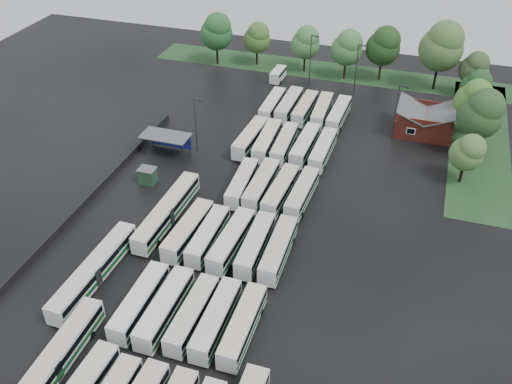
% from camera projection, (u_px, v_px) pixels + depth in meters
% --- Properties ---
extents(ground, '(160.00, 160.00, 0.00)m').
position_uv_depth(ground, '(215.00, 253.00, 76.84)').
color(ground, black).
rests_on(ground, ground).
extents(brick_building, '(10.07, 8.60, 5.39)m').
position_uv_depth(brick_building, '(424.00, 123.00, 102.95)').
color(brick_building, maroon).
rests_on(brick_building, ground).
extents(wash_shed, '(8.20, 4.20, 3.58)m').
position_uv_depth(wash_shed, '(167.00, 137.00, 96.56)').
color(wash_shed, '#2D2D30').
rests_on(wash_shed, ground).
extents(utility_hut, '(2.70, 2.20, 2.62)m').
position_uv_depth(utility_hut, '(148.00, 176.00, 89.95)').
color(utility_hut, '#1E3E28').
rests_on(utility_hut, ground).
extents(grass_strip_north, '(80.00, 10.00, 0.01)m').
position_uv_depth(grass_strip_north, '(329.00, 71.00, 126.68)').
color(grass_strip_north, '#1D3F1D').
rests_on(grass_strip_north, ground).
extents(grass_strip_east, '(10.00, 50.00, 0.01)m').
position_uv_depth(grass_strip_east, '(480.00, 141.00, 101.53)').
color(grass_strip_east, '#1D3F1D').
rests_on(grass_strip_east, ground).
extents(west_fence, '(0.10, 50.00, 1.20)m').
position_uv_depth(west_fence, '(100.00, 188.00, 88.30)').
color(west_fence, '#2D2D30').
rests_on(west_fence, ground).
extents(bus_r1c0, '(2.51, 11.48, 3.19)m').
position_uv_depth(bus_r1c0, '(140.00, 302.00, 67.15)').
color(bus_r1c0, silver).
rests_on(bus_r1c0, ground).
extents(bus_r1c1, '(2.53, 11.68, 3.25)m').
position_uv_depth(bus_r1c1, '(165.00, 308.00, 66.31)').
color(bus_r1c1, silver).
rests_on(bus_r1c1, ground).
extents(bus_r1c2, '(2.48, 11.08, 3.08)m').
position_uv_depth(bus_r1c2, '(192.00, 314.00, 65.63)').
color(bus_r1c2, silver).
rests_on(bus_r1c2, ground).
extents(bus_r1c3, '(2.50, 11.32, 3.15)m').
position_uv_depth(bus_r1c3, '(216.00, 320.00, 64.95)').
color(bus_r1c3, silver).
rests_on(bus_r1c3, ground).
extents(bus_r1c4, '(2.50, 11.28, 3.13)m').
position_uv_depth(bus_r1c4, '(243.00, 325.00, 64.23)').
color(bus_r1c4, silver).
rests_on(bus_r1c4, ground).
extents(bus_r2c0, '(3.04, 11.77, 3.25)m').
position_uv_depth(bus_r2c0, '(188.00, 230.00, 78.00)').
color(bus_r2c0, silver).
rests_on(bus_r2c0, ground).
extents(bus_r2c1, '(2.35, 11.03, 3.07)m').
position_uv_depth(bus_r2c1, '(208.00, 236.00, 77.22)').
color(bus_r2c1, silver).
rests_on(bus_r2c1, ground).
extents(bus_r2c2, '(2.98, 11.73, 3.24)m').
position_uv_depth(bus_r2c2, '(231.00, 241.00, 76.26)').
color(bus_r2c2, silver).
rests_on(bus_r2c2, ground).
extents(bus_r2c3, '(2.66, 11.44, 3.17)m').
position_uv_depth(bus_r2c3, '(255.00, 245.00, 75.60)').
color(bus_r2c3, silver).
rests_on(bus_r2c3, ground).
extents(bus_r2c4, '(2.69, 11.63, 3.23)m').
position_uv_depth(bus_r2c4, '(278.00, 249.00, 74.80)').
color(bus_r2c4, silver).
rests_on(bus_r2c4, ground).
extents(bus_r3c1, '(2.85, 11.13, 3.07)m').
position_uv_depth(bus_r3c1, '(242.00, 183.00, 87.54)').
color(bus_r3c1, silver).
rests_on(bus_r3c1, ground).
extents(bus_r3c2, '(2.61, 11.68, 3.24)m').
position_uv_depth(bus_r3c2, '(261.00, 185.00, 86.99)').
color(bus_r3c2, silver).
rests_on(bus_r3c2, ground).
extents(bus_r3c3, '(2.99, 11.59, 3.20)m').
position_uv_depth(bus_r3c3, '(281.00, 191.00, 85.80)').
color(bus_r3c3, silver).
rests_on(bus_r3c3, ground).
extents(bus_r3c4, '(2.79, 11.27, 3.11)m').
position_uv_depth(bus_r3c4, '(302.00, 193.00, 85.36)').
color(bus_r3c4, silver).
rests_on(bus_r3c4, ground).
extents(bus_r4c0, '(3.03, 11.75, 3.24)m').
position_uv_depth(bus_r4c0, '(250.00, 138.00, 98.79)').
color(bus_r4c0, silver).
rests_on(bus_r4c0, ground).
extents(bus_r4c1, '(2.87, 11.68, 3.23)m').
position_uv_depth(bus_r4c1, '(267.00, 141.00, 97.95)').
color(bus_r4c1, silver).
rests_on(bus_r4c1, ground).
extents(bus_r4c2, '(2.75, 11.32, 3.13)m').
position_uv_depth(bus_r4c2, '(284.00, 144.00, 97.20)').
color(bus_r4c2, silver).
rests_on(bus_r4c2, ground).
extents(bus_r4c3, '(2.80, 11.68, 3.23)m').
position_uv_depth(bus_r4c3, '(305.00, 145.00, 96.80)').
color(bus_r4c3, silver).
rests_on(bus_r4c3, ground).
extents(bus_r4c4, '(2.61, 11.33, 3.14)m').
position_uv_depth(bus_r4c4, '(323.00, 150.00, 95.58)').
color(bus_r4c4, silver).
rests_on(bus_r4c4, ground).
extents(bus_r5c0, '(2.39, 11.06, 3.08)m').
position_uv_depth(bus_r5c0, '(272.00, 105.00, 109.33)').
color(bus_r5c0, silver).
rests_on(bus_r5c0, ground).
extents(bus_r5c1, '(2.64, 11.66, 3.23)m').
position_uv_depth(bus_r5c1, '(289.00, 105.00, 109.00)').
color(bus_r5c1, silver).
rests_on(bus_r5c1, ground).
extents(bus_r5c2, '(2.67, 11.19, 3.10)m').
position_uv_depth(bus_r5c2, '(305.00, 108.00, 108.11)').
color(bus_r5c2, silver).
rests_on(bus_r5c2, ground).
extents(bus_r5c3, '(2.75, 11.28, 3.12)m').
position_uv_depth(bus_r5c3, '(322.00, 110.00, 107.37)').
color(bus_r5c3, silver).
rests_on(bus_r5c3, ground).
extents(bus_r5c4, '(2.73, 11.33, 3.13)m').
position_uv_depth(bus_r5c4, '(339.00, 114.00, 106.15)').
color(bus_r5c4, silver).
rests_on(bus_r5c4, ground).
extents(artic_bus_west_a, '(2.61, 16.78, 3.11)m').
position_uv_depth(artic_bus_west_a, '(54.00, 363.00, 60.07)').
color(artic_bus_west_a, silver).
rests_on(artic_bus_west_a, ground).
extents(artic_bus_west_b, '(2.79, 17.20, 3.18)m').
position_uv_depth(artic_bus_west_b, '(167.00, 211.00, 81.59)').
color(artic_bus_west_b, silver).
rests_on(artic_bus_west_b, ground).
extents(artic_bus_west_c, '(2.90, 17.10, 3.16)m').
position_uv_depth(artic_bus_west_c, '(94.00, 271.00, 71.51)').
color(artic_bus_west_c, silver).
rests_on(artic_bus_west_c, ground).
extents(minibus, '(2.32, 5.72, 2.47)m').
position_uv_depth(minibus, '(278.00, 74.00, 121.90)').
color(minibus, white).
rests_on(minibus, ground).
extents(tree_north_0, '(7.19, 7.19, 11.91)m').
position_uv_depth(tree_north_0, '(217.00, 31.00, 125.47)').
color(tree_north_0, black).
rests_on(tree_north_0, ground).
extents(tree_north_1, '(6.00, 6.00, 9.93)m').
position_uv_depth(tree_north_1, '(257.00, 37.00, 125.97)').
color(tree_north_1, black).
rests_on(tree_north_1, ground).
extents(tree_north_2, '(6.28, 6.28, 10.41)m').
position_uv_depth(tree_north_2, '(306.00, 42.00, 122.75)').
color(tree_north_2, black).
rests_on(tree_north_2, ground).
extents(tree_north_3, '(6.66, 6.66, 11.03)m').
position_uv_depth(tree_north_3, '(348.00, 47.00, 119.19)').
color(tree_north_3, black).
rests_on(tree_north_3, ground).
extents(tree_north_4, '(7.19, 7.19, 11.91)m').
position_uv_depth(tree_north_4, '(384.00, 45.00, 118.47)').
color(tree_north_4, '#302112').
rests_on(tree_north_4, ground).
extents(tree_north_5, '(8.85, 8.85, 14.65)m').
position_uv_depth(tree_north_5, '(442.00, 46.00, 113.55)').
color(tree_north_5, black).
rests_on(tree_north_5, ground).
extents(tree_north_6, '(5.80, 5.80, 9.60)m').
position_uv_depth(tree_north_6, '(475.00, 68.00, 112.62)').
color(tree_north_6, black).
rests_on(tree_north_6, ground).
extents(tree_east_0, '(5.34, 5.30, 8.78)m').
position_uv_depth(tree_east_0, '(468.00, 152.00, 87.51)').
color(tree_east_0, black).
rests_on(tree_east_0, ground).
extents(tree_east_1, '(7.40, 7.40, 12.26)m').
position_uv_depth(tree_east_1, '(482.00, 113.00, 93.18)').
color(tree_east_1, black).
rests_on(tree_east_1, ground).
extents(tree_east_2, '(6.44, 6.44, 10.67)m').
position_uv_depth(tree_east_2, '(474.00, 99.00, 99.68)').
color(tree_east_2, '#3C2B1B').
rests_on(tree_east_2, ground).
extents(tree_east_3, '(5.75, 5.75, 9.53)m').
position_uv_depth(tree_east_3, '(476.00, 86.00, 105.68)').
color(tree_east_3, black).
rests_on(tree_east_3, ground).
extents(tree_east_4, '(4.32, 4.30, 7.12)m').
position_uv_depth(tree_east_4, '(478.00, 78.00, 112.57)').
color(tree_east_4, '#322017').
rests_on(tree_east_4, ground).
extents(lamp_post_ne, '(1.61, 0.31, 10.44)m').
position_uv_depth(lamp_post_ne, '(397.00, 109.00, 98.46)').
color(lamp_post_ne, '#2D2D30').
rests_on(lamp_post_ne, ground).
extents(lamp_post_nw, '(1.52, 0.30, 9.85)m').
position_uv_depth(lamp_post_nw, '(196.00, 121.00, 95.51)').
color(lamp_post_nw, '#2D2D30').
rests_on(lamp_post_nw, ground).
extents(lamp_post_back_w, '(1.69, 0.33, 10.95)m').
position_uv_depth(lamp_post_back_w, '(311.00, 57.00, 116.74)').
color(lamp_post_back_w, '#2D2D30').
rests_on(lamp_post_back_w, ground).
extents(lamp_post_back_e, '(1.63, 0.32, 10.60)m').
position_uv_depth(lamp_post_back_e, '(357.00, 66.00, 113.52)').
color(lamp_post_back_e, '#2D2D30').
rests_on(lamp_post_back_e, ground).
extents(puddle_0, '(4.17, 4.17, 0.01)m').
position_uv_depth(puddle_0, '(106.00, 365.00, 61.89)').
color(puddle_0, black).
rests_on(puddle_0, ground).
extents(puddle_2, '(6.84, 6.84, 0.01)m').
position_uv_depth(puddle_2, '(168.00, 233.00, 80.28)').
color(puddle_2, black).
rests_on(puddle_2, ground).
extents(puddle_3, '(5.12, 5.12, 0.01)m').
position_uv_depth(puddle_3, '(235.00, 276.00, 73.18)').
color(puddle_3, black).
rests_on(puddle_3, ground).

